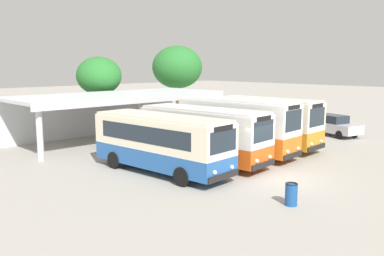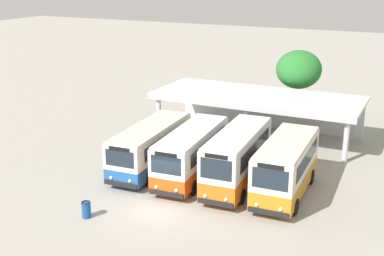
{
  "view_description": "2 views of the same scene",
  "coord_description": "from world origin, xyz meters",
  "px_view_note": "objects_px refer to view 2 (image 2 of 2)",
  "views": [
    {
      "loc": [
        -16.47,
        -10.85,
        5.47
      ],
      "look_at": [
        1.81,
        7.86,
        1.45
      ],
      "focal_mm": 38.47,
      "sensor_mm": 36.0,
      "label": 1
    },
    {
      "loc": [
        12.77,
        -21.51,
        12.56
      ],
      "look_at": [
        -1.97,
        8.41,
        2.01
      ],
      "focal_mm": 47.03,
      "sensor_mm": 36.0,
      "label": 2
    }
  ],
  "objects_px": {
    "waiting_chair_second_from_end": "(248,134)",
    "litter_bin_apron": "(86,210)",
    "city_bus_fourth_amber": "(286,166)",
    "waiting_chair_middle_seat": "(256,135)",
    "city_bus_nearest_orange": "(151,145)",
    "city_bus_second_in_row": "(192,151)",
    "city_bus_middle_cream": "(237,156)",
    "waiting_chair_end_by_column": "(241,133)"
  },
  "relations": [
    {
      "from": "waiting_chair_second_from_end",
      "to": "litter_bin_apron",
      "type": "bearing_deg",
      "value": -101.88
    },
    {
      "from": "city_bus_fourth_amber",
      "to": "waiting_chair_second_from_end",
      "type": "height_order",
      "value": "city_bus_fourth_amber"
    },
    {
      "from": "city_bus_fourth_amber",
      "to": "waiting_chair_middle_seat",
      "type": "height_order",
      "value": "city_bus_fourth_amber"
    },
    {
      "from": "city_bus_nearest_orange",
      "to": "city_bus_second_in_row",
      "type": "distance_m",
      "value": 3.01
    },
    {
      "from": "city_bus_second_in_row",
      "to": "city_bus_middle_cream",
      "type": "bearing_deg",
      "value": 1.38
    },
    {
      "from": "waiting_chair_second_from_end",
      "to": "waiting_chair_middle_seat",
      "type": "height_order",
      "value": "same"
    },
    {
      "from": "city_bus_middle_cream",
      "to": "waiting_chair_second_from_end",
      "type": "bearing_deg",
      "value": 105.61
    },
    {
      "from": "city_bus_fourth_amber",
      "to": "city_bus_middle_cream",
      "type": "bearing_deg",
      "value": 179.44
    },
    {
      "from": "city_bus_middle_cream",
      "to": "city_bus_second_in_row",
      "type": "bearing_deg",
      "value": -178.62
    },
    {
      "from": "waiting_chair_end_by_column",
      "to": "litter_bin_apron",
      "type": "xyz_separation_m",
      "value": [
        -2.69,
        -15.66,
        -0.07
      ]
    },
    {
      "from": "city_bus_middle_cream",
      "to": "waiting_chair_end_by_column",
      "type": "relative_size",
      "value": 9.1
    },
    {
      "from": "city_bus_second_in_row",
      "to": "city_bus_fourth_amber",
      "type": "bearing_deg",
      "value": 0.41
    },
    {
      "from": "waiting_chair_end_by_column",
      "to": "waiting_chair_second_from_end",
      "type": "distance_m",
      "value": 0.61
    },
    {
      "from": "city_bus_second_in_row",
      "to": "city_bus_fourth_amber",
      "type": "xyz_separation_m",
      "value": [
        6.01,
        0.04,
        0.1
      ]
    },
    {
      "from": "city_bus_second_in_row",
      "to": "city_bus_middle_cream",
      "type": "relative_size",
      "value": 1.02
    },
    {
      "from": "city_bus_second_in_row",
      "to": "waiting_chair_middle_seat",
      "type": "xyz_separation_m",
      "value": [
        1.3,
        8.42,
        -1.2
      ]
    },
    {
      "from": "city_bus_fourth_amber",
      "to": "waiting_chair_end_by_column",
      "type": "relative_size",
      "value": 8.54
    },
    {
      "from": "city_bus_nearest_orange",
      "to": "litter_bin_apron",
      "type": "bearing_deg",
      "value": -86.85
    },
    {
      "from": "city_bus_second_in_row",
      "to": "waiting_chair_middle_seat",
      "type": "distance_m",
      "value": 8.6
    },
    {
      "from": "city_bus_middle_cream",
      "to": "waiting_chair_middle_seat",
      "type": "bearing_deg",
      "value": 101.53
    },
    {
      "from": "city_bus_middle_cream",
      "to": "waiting_chair_second_from_end",
      "type": "distance_m",
      "value": 8.69
    },
    {
      "from": "city_bus_second_in_row",
      "to": "litter_bin_apron",
      "type": "relative_size",
      "value": 8.9
    },
    {
      "from": "city_bus_second_in_row",
      "to": "city_bus_middle_cream",
      "type": "distance_m",
      "value": 3.01
    },
    {
      "from": "city_bus_middle_cream",
      "to": "waiting_chair_end_by_column",
      "type": "xyz_separation_m",
      "value": [
        -2.91,
        8.25,
        -1.36
      ]
    },
    {
      "from": "city_bus_fourth_amber",
      "to": "waiting_chair_second_from_end",
      "type": "bearing_deg",
      "value": 122.65
    },
    {
      "from": "city_bus_second_in_row",
      "to": "litter_bin_apron",
      "type": "bearing_deg",
      "value": -109.51
    },
    {
      "from": "waiting_chair_end_by_column",
      "to": "litter_bin_apron",
      "type": "relative_size",
      "value": 0.96
    },
    {
      "from": "city_bus_fourth_amber",
      "to": "waiting_chair_second_from_end",
      "type": "distance_m",
      "value": 9.93
    },
    {
      "from": "waiting_chair_end_by_column",
      "to": "waiting_chair_second_from_end",
      "type": "relative_size",
      "value": 1.0
    },
    {
      "from": "city_bus_middle_cream",
      "to": "city_bus_fourth_amber",
      "type": "distance_m",
      "value": 3.01
    },
    {
      "from": "city_bus_nearest_orange",
      "to": "city_bus_fourth_amber",
      "type": "xyz_separation_m",
      "value": [
        9.02,
        -0.02,
        0.18
      ]
    },
    {
      "from": "waiting_chair_second_from_end",
      "to": "city_bus_middle_cream",
      "type": "bearing_deg",
      "value": -74.39
    },
    {
      "from": "city_bus_nearest_orange",
      "to": "city_bus_fourth_amber",
      "type": "bearing_deg",
      "value": -0.13
    },
    {
      "from": "city_bus_fourth_amber",
      "to": "waiting_chair_end_by_column",
      "type": "distance_m",
      "value": 10.26
    },
    {
      "from": "city_bus_second_in_row",
      "to": "waiting_chair_end_by_column",
      "type": "bearing_deg",
      "value": 89.37
    },
    {
      "from": "litter_bin_apron",
      "to": "waiting_chair_middle_seat",
      "type": "bearing_deg",
      "value": 76.09
    },
    {
      "from": "city_bus_middle_cream",
      "to": "waiting_chair_second_from_end",
      "type": "relative_size",
      "value": 9.1
    },
    {
      "from": "city_bus_middle_cream",
      "to": "city_bus_fourth_amber",
      "type": "bearing_deg",
      "value": -0.56
    },
    {
      "from": "city_bus_nearest_orange",
      "to": "waiting_chair_middle_seat",
      "type": "height_order",
      "value": "city_bus_nearest_orange"
    },
    {
      "from": "city_bus_second_in_row",
      "to": "waiting_chair_middle_seat",
      "type": "bearing_deg",
      "value": 81.2
    },
    {
      "from": "city_bus_second_in_row",
      "to": "city_bus_middle_cream",
      "type": "xyz_separation_m",
      "value": [
        3.01,
        0.07,
        0.17
      ]
    },
    {
      "from": "city_bus_middle_cream",
      "to": "city_bus_fourth_amber",
      "type": "xyz_separation_m",
      "value": [
        3.01,
        -0.03,
        -0.06
      ]
    }
  ]
}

